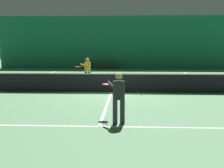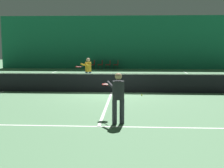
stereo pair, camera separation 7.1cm
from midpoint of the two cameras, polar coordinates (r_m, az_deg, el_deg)
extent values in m
plane|color=#56845B|center=(15.47, 0.08, -1.53)|extent=(60.00, 60.00, 0.00)
cube|color=#196B4C|center=(29.68, 1.69, 7.61)|extent=(23.00, 0.12, 4.98)
cube|color=white|center=(27.28, 1.52, 2.39)|extent=(11.00, 0.10, 0.00)
cube|color=white|center=(21.81, 1.05, 1.10)|extent=(8.25, 0.10, 0.00)
cube|color=white|center=(9.22, -2.22, -7.76)|extent=(8.25, 0.10, 0.00)
cube|color=white|center=(16.71, -19.10, -1.27)|extent=(0.10, 23.80, 0.00)
cube|color=white|center=(16.13, 20.00, -1.62)|extent=(0.10, 23.80, 0.00)
cube|color=white|center=(15.47, 0.08, -1.53)|extent=(0.10, 12.80, 0.00)
cube|color=black|center=(15.41, 0.08, 0.21)|extent=(11.90, 0.02, 0.95)
cube|color=white|center=(15.36, 0.08, 1.88)|extent=(11.90, 0.02, 0.05)
cylinder|color=#2D2D38|center=(9.37, 0.68, -5.13)|extent=(0.19, 0.19, 0.76)
cylinder|color=#2D2D38|center=(9.46, 2.04, -5.01)|extent=(0.19, 0.19, 0.76)
cylinder|color=#232328|center=(9.29, 1.38, -1.13)|extent=(0.47, 0.47, 0.55)
sphere|color=tan|center=(9.24, 1.39, 1.39)|extent=(0.21, 0.21, 0.21)
cylinder|color=#232328|center=(9.45, -0.01, -0.22)|extent=(0.31, 0.51, 0.22)
cylinder|color=#232328|center=(9.56, 1.57, -0.13)|extent=(0.31, 0.51, 0.22)
cylinder|color=black|center=(9.88, -0.12, -0.27)|extent=(0.16, 0.29, 0.03)
torus|color=red|center=(10.16, -0.76, -0.06)|extent=(0.44, 0.44, 0.03)
cylinder|color=silver|center=(10.16, -0.76, -0.06)|extent=(0.37, 0.37, 0.00)
cylinder|color=navy|center=(18.33, -3.92, 1.07)|extent=(0.20, 0.20, 0.77)
cylinder|color=navy|center=(18.47, -4.55, 1.12)|extent=(0.20, 0.20, 0.77)
cylinder|color=gold|center=(18.33, -4.26, 3.16)|extent=(0.48, 0.48, 0.56)
sphere|color=#DBAD89|center=(18.31, -4.27, 4.46)|extent=(0.21, 0.21, 0.21)
cylinder|color=gold|center=(18.04, -4.34, 3.49)|extent=(0.32, 0.51, 0.22)
cylinder|color=gold|center=(18.20, -5.09, 3.52)|extent=(0.32, 0.51, 0.22)
cylinder|color=black|center=(17.79, -5.46, 3.20)|extent=(0.16, 0.29, 0.03)
torus|color=red|center=(17.55, -6.04, 3.13)|extent=(0.44, 0.44, 0.03)
cylinder|color=silver|center=(17.55, -6.04, 3.13)|extent=(0.37, 0.37, 0.00)
cylinder|color=#2D2D2D|center=(29.62, -3.88, 3.15)|extent=(0.03, 0.03, 0.39)
cylinder|color=#2D2D2D|center=(29.25, -3.97, 3.10)|extent=(0.03, 0.03, 0.39)
cylinder|color=#2D2D2D|center=(29.58, -3.15, 3.15)|extent=(0.03, 0.03, 0.39)
cylinder|color=#2D2D2D|center=(29.20, -3.23, 3.09)|extent=(0.03, 0.03, 0.39)
cube|color=#A51E1E|center=(29.40, -3.56, 3.55)|extent=(0.44, 0.44, 0.05)
cube|color=#A51E1E|center=(29.36, -3.18, 3.99)|extent=(0.04, 0.44, 0.40)
cylinder|color=#2D2D2D|center=(29.54, -2.45, 3.15)|extent=(0.03, 0.03, 0.39)
cylinder|color=#2D2D2D|center=(29.16, -2.53, 3.09)|extent=(0.03, 0.03, 0.39)
cylinder|color=#2D2D2D|center=(29.50, -1.71, 3.15)|extent=(0.03, 0.03, 0.39)
cylinder|color=#2D2D2D|center=(29.13, -1.78, 3.09)|extent=(0.03, 0.03, 0.39)
cube|color=#A51E1E|center=(29.32, -2.12, 3.55)|extent=(0.44, 0.44, 0.05)
cube|color=#A51E1E|center=(29.28, -1.73, 3.99)|extent=(0.04, 0.44, 0.40)
cylinder|color=#2D2D2D|center=(29.47, -1.01, 3.15)|extent=(0.03, 0.03, 0.39)
cylinder|color=#2D2D2D|center=(29.10, -1.07, 3.09)|extent=(0.03, 0.03, 0.39)
cylinder|color=#2D2D2D|center=(29.45, -0.28, 3.14)|extent=(0.03, 0.03, 0.39)
cylinder|color=#2D2D2D|center=(29.07, -0.32, 3.09)|extent=(0.03, 0.03, 0.39)
cube|color=#A51E1E|center=(29.25, -0.67, 3.55)|extent=(0.44, 0.44, 0.05)
cube|color=#A51E1E|center=(29.23, -0.28, 3.98)|extent=(0.04, 0.44, 0.40)
cylinder|color=#2D2D2D|center=(29.43, 0.43, 3.14)|extent=(0.03, 0.03, 0.39)
cylinder|color=#2D2D2D|center=(29.05, 0.39, 3.08)|extent=(0.03, 0.03, 0.39)
cylinder|color=#2D2D2D|center=(29.41, 1.17, 3.14)|extent=(0.03, 0.03, 0.39)
cylinder|color=#2D2D2D|center=(29.03, 1.14, 3.08)|extent=(0.03, 0.03, 0.39)
cube|color=#A51E1E|center=(29.21, 0.78, 3.54)|extent=(0.44, 0.44, 0.05)
cube|color=#A51E1E|center=(29.19, 1.18, 3.98)|extent=(0.04, 0.44, 0.40)
sphere|color=#D1DB33|center=(14.53, 5.62, -2.03)|extent=(0.07, 0.07, 0.07)
camera|label=1|loc=(0.04, -89.83, 0.02)|focal=50.00mm
camera|label=2|loc=(0.04, 90.17, -0.02)|focal=50.00mm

